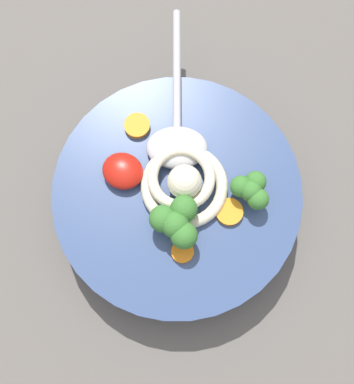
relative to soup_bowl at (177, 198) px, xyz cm
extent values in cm
cube|color=#5B5651|center=(3.84, 1.65, -5.00)|extent=(109.45, 109.45, 4.22)
cylinder|color=#334775|center=(0.00, 0.00, -0.09)|extent=(24.52, 24.52, 5.60)
cylinder|color=olive|center=(0.00, 0.00, 0.13)|extent=(21.58, 21.58, 5.15)
torus|color=beige|center=(-0.41, -0.74, 3.29)|extent=(8.45, 8.45, 1.17)
torus|color=beige|center=(0.14, -1.10, 4.22)|extent=(9.05, 9.05, 1.05)
sphere|color=beige|center=(-0.41, -0.74, 4.80)|extent=(3.28, 3.28, 3.28)
ellipsoid|color=#B7B7BC|center=(2.02, -3.79, 3.50)|extent=(7.37, 6.71, 1.60)
cylinder|color=#B7B7BC|center=(5.55, -10.40, 3.50)|extent=(7.77, 13.61, 0.80)
ellipsoid|color=#B2190F|center=(5.50, 0.82, 3.61)|extent=(4.04, 3.63, 1.82)
cylinder|color=#7A9E60|center=(-6.28, -2.86, 3.27)|extent=(1.05, 1.05, 1.12)
sphere|color=#38752D|center=(-6.28, -2.86, 4.86)|extent=(2.06, 2.06, 2.06)
sphere|color=#38752D|center=(-5.25, -2.86, 4.67)|extent=(2.06, 2.06, 2.06)
sphere|color=#38752D|center=(-7.21, -2.49, 4.76)|extent=(2.06, 2.06, 2.06)
sphere|color=#38752D|center=(-6.28, -3.89, 4.71)|extent=(2.06, 2.06, 2.06)
cylinder|color=#7A9E60|center=(-1.59, 3.37, 3.40)|extent=(1.30, 1.30, 1.39)
sphere|color=#38752D|center=(-1.59, 3.37, 5.37)|extent=(2.55, 2.55, 2.55)
sphere|color=#38752D|center=(-0.31, 3.37, 5.14)|extent=(2.55, 2.55, 2.55)
sphere|color=#38752D|center=(-2.75, 3.83, 5.26)|extent=(2.55, 2.55, 2.55)
sphere|color=#38752D|center=(-1.59, 2.09, 5.19)|extent=(2.55, 2.55, 2.55)
cylinder|color=orange|center=(-5.39, -0.56, 2.98)|extent=(2.64, 2.64, 0.56)
cylinder|color=orange|center=(6.69, -4.09, 3.03)|extent=(2.57, 2.57, 0.64)
cylinder|color=orange|center=(-3.21, 4.93, 2.95)|extent=(2.15, 2.15, 0.49)
camera|label=1|loc=(-5.67, 10.66, 51.15)|focal=48.05mm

